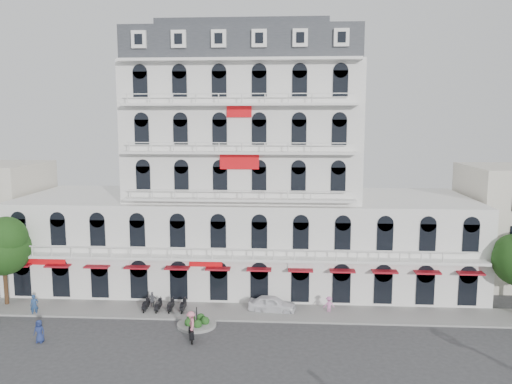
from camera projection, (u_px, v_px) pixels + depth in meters
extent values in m
plane|color=#38383A|center=(224.00, 362.00, 34.55)|extent=(120.00, 120.00, 0.00)
cube|color=gray|center=(237.00, 312.00, 43.43)|extent=(53.00, 4.00, 0.16)
cube|color=silver|center=(245.00, 238.00, 51.70)|extent=(45.00, 14.00, 9.00)
cube|color=silver|center=(245.00, 132.00, 50.16)|extent=(22.00, 12.00, 13.00)
cube|color=#2D3035|center=(245.00, 50.00, 49.04)|extent=(21.56, 11.76, 3.00)
cube|color=#2D3035|center=(245.00, 30.00, 48.77)|extent=(15.84, 8.64, 0.80)
cube|color=maroon|center=(238.00, 269.00, 44.43)|extent=(40.50, 1.00, 0.15)
cube|color=red|center=(239.00, 161.00, 44.46)|extent=(3.50, 0.10, 1.40)
cylinder|color=gray|center=(197.00, 325.00, 40.64)|extent=(3.20, 3.20, 0.24)
cylinder|color=black|center=(197.00, 315.00, 40.53)|extent=(0.08, 0.08, 1.40)
sphere|color=#184617|center=(205.00, 321.00, 40.55)|extent=(0.70, 0.70, 0.70)
sphere|color=#184617|center=(201.00, 318.00, 41.24)|extent=(0.70, 0.70, 0.70)
sphere|color=#184617|center=(191.00, 318.00, 41.04)|extent=(0.70, 0.70, 0.70)
sphere|color=#184617|center=(189.00, 322.00, 40.23)|extent=(0.70, 0.70, 0.70)
sphere|color=#184617|center=(198.00, 324.00, 39.92)|extent=(0.70, 0.70, 0.70)
cylinder|color=#382314|center=(6.00, 286.00, 44.94)|extent=(0.36, 0.36, 3.74)
sphere|color=#173611|center=(3.00, 249.00, 44.46)|extent=(4.76, 4.76, 4.76)
sphere|color=#173611|center=(6.00, 238.00, 43.98)|extent=(3.74, 3.74, 3.74)
sphere|color=#173611|center=(0.00, 241.00, 44.69)|extent=(3.40, 3.40, 3.40)
imported|color=white|center=(272.00, 304.00, 43.65)|extent=(4.30, 2.03, 1.42)
cube|color=black|center=(191.00, 334.00, 37.79)|extent=(0.73, 1.54, 0.35)
torus|color=black|center=(192.00, 341.00, 37.30)|extent=(0.27, 0.61, 0.60)
torus|color=black|center=(191.00, 334.00, 38.37)|extent=(0.27, 0.61, 0.60)
imported|color=pink|center=(191.00, 324.00, 37.68)|extent=(1.00, 1.36, 1.89)
imported|color=navy|center=(39.00, 331.00, 37.54)|extent=(0.87, 0.59, 1.75)
imported|color=slate|center=(152.00, 300.00, 44.29)|extent=(0.95, 0.52, 1.54)
imported|color=pink|center=(329.00, 305.00, 43.20)|extent=(1.06, 0.71, 1.53)
imported|color=navy|center=(34.00, 305.00, 42.67)|extent=(0.81, 0.70, 1.86)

